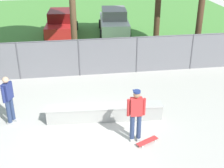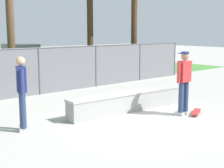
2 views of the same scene
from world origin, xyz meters
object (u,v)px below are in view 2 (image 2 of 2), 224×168
at_px(skateboarder, 184,80).
at_px(car_white, 22,58).
at_px(bystander, 22,90).
at_px(concrete_ledge, 129,101).
at_px(skateboard, 196,112).

xyz_separation_m(skateboarder, car_white, (1.22, 12.45, -0.19)).
relative_size(skateboarder, bystander, 1.01).
distance_m(car_white, bystander, 12.04).
xyz_separation_m(concrete_ledge, skateboard, (1.19, -1.62, -0.23)).
bearing_deg(skateboarder, concrete_ledge, 120.42).
bearing_deg(bystander, concrete_ledge, -4.82).
bearing_deg(skateboarder, car_white, 84.38).
distance_m(skateboarder, car_white, 12.51).
relative_size(concrete_ledge, bystander, 2.32).
distance_m(concrete_ledge, bystander, 3.42).
bearing_deg(concrete_ledge, skateboard, -53.74).
relative_size(concrete_ledge, skateboard, 5.26).
distance_m(concrete_ledge, skateboard, 2.02).
bearing_deg(concrete_ledge, skateboarder, -59.58).
bearing_deg(car_white, concrete_ledge, -100.52).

